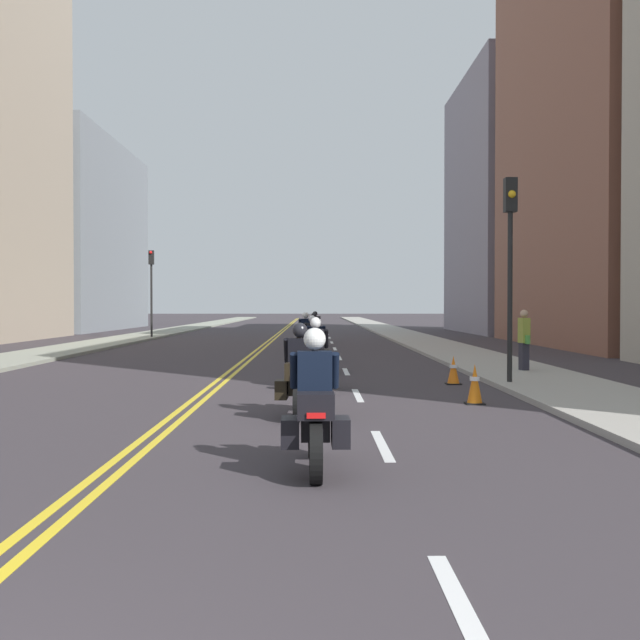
{
  "coord_description": "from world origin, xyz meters",
  "views": [
    {
      "loc": [
        2.34,
        -2.79,
        1.92
      ],
      "look_at": [
        2.57,
        24.89,
        1.41
      ],
      "focal_mm": 44.32,
      "sensor_mm": 36.0,
      "label": 1
    }
  ],
  "objects_px": {
    "motorcycle_5": "(306,335)",
    "pedestrian_0": "(524,341)",
    "traffic_light_far": "(151,278)",
    "motorcycle_3": "(316,349)",
    "motorcycle_6": "(314,332)",
    "motorcycle_7": "(315,329)",
    "motorcycle_2": "(316,360)",
    "motorcycle_1": "(300,378)",
    "motorcycle_0": "(315,415)",
    "traffic_cone_0": "(475,384)",
    "traffic_light_near": "(510,243)",
    "motorcycle_4": "(312,342)",
    "traffic_cone_1": "(453,370)"
  },
  "relations": [
    {
      "from": "motorcycle_4",
      "to": "traffic_light_far",
      "type": "distance_m",
      "value": 20.15
    },
    {
      "from": "motorcycle_1",
      "to": "traffic_cone_1",
      "type": "height_order",
      "value": "motorcycle_1"
    },
    {
      "from": "motorcycle_3",
      "to": "motorcycle_4",
      "type": "bearing_deg",
      "value": 91.0
    },
    {
      "from": "motorcycle_7",
      "to": "traffic_cone_1",
      "type": "xyz_separation_m",
      "value": [
        3.31,
        -22.56,
        -0.32
      ]
    },
    {
      "from": "traffic_cone_1",
      "to": "motorcycle_6",
      "type": "bearing_deg",
      "value": 100.59
    },
    {
      "from": "motorcycle_2",
      "to": "traffic_light_far",
      "type": "height_order",
      "value": "traffic_light_far"
    },
    {
      "from": "traffic_light_near",
      "to": "traffic_light_far",
      "type": "xyz_separation_m",
      "value": [
        -13.93,
        26.83,
        0.11
      ]
    },
    {
      "from": "motorcycle_0",
      "to": "motorcycle_4",
      "type": "height_order",
      "value": "motorcycle_0"
    },
    {
      "from": "motorcycle_7",
      "to": "traffic_light_far",
      "type": "height_order",
      "value": "traffic_light_far"
    },
    {
      "from": "motorcycle_4",
      "to": "traffic_light_far",
      "type": "xyz_separation_m",
      "value": [
        -9.26,
        17.67,
        2.86
      ]
    },
    {
      "from": "motorcycle_3",
      "to": "traffic_cone_1",
      "type": "relative_size",
      "value": 3.05
    },
    {
      "from": "motorcycle_4",
      "to": "traffic_cone_0",
      "type": "xyz_separation_m",
      "value": [
        3.19,
        -12.39,
        -0.24
      ]
    },
    {
      "from": "motorcycle_3",
      "to": "motorcycle_7",
      "type": "distance_m",
      "value": 18.62
    },
    {
      "from": "motorcycle_4",
      "to": "traffic_cone_1",
      "type": "xyz_separation_m",
      "value": [
        3.45,
        -8.56,
        -0.29
      ]
    },
    {
      "from": "motorcycle_0",
      "to": "traffic_cone_0",
      "type": "bearing_deg",
      "value": 62.37
    },
    {
      "from": "motorcycle_4",
      "to": "traffic_cone_1",
      "type": "relative_size",
      "value": 3.16
    },
    {
      "from": "motorcycle_0",
      "to": "motorcycle_7",
      "type": "xyz_separation_m",
      "value": [
        0.07,
        32.6,
        0.0
      ]
    },
    {
      "from": "motorcycle_5",
      "to": "pedestrian_0",
      "type": "distance_m",
      "value": 12.52
    },
    {
      "from": "motorcycle_7",
      "to": "traffic_cone_0",
      "type": "bearing_deg",
      "value": -86.35
    },
    {
      "from": "motorcycle_5",
      "to": "pedestrian_0",
      "type": "xyz_separation_m",
      "value": [
        6.19,
        -10.87,
        0.26
      ]
    },
    {
      "from": "motorcycle_3",
      "to": "motorcycle_6",
      "type": "height_order",
      "value": "motorcycle_6"
    },
    {
      "from": "motorcycle_7",
      "to": "traffic_light_far",
      "type": "xyz_separation_m",
      "value": [
        -9.4,
        3.67,
        2.83
      ]
    },
    {
      "from": "pedestrian_0",
      "to": "motorcycle_6",
      "type": "bearing_deg",
      "value": -167.91
    },
    {
      "from": "motorcycle_6",
      "to": "traffic_cone_1",
      "type": "relative_size",
      "value": 3.09
    },
    {
      "from": "motorcycle_2",
      "to": "traffic_cone_1",
      "type": "relative_size",
      "value": 3.1
    },
    {
      "from": "pedestrian_0",
      "to": "motorcycle_5",
      "type": "bearing_deg",
      "value": -159.11
    },
    {
      "from": "motorcycle_1",
      "to": "traffic_light_near",
      "type": "distance_m",
      "value": 7.43
    },
    {
      "from": "motorcycle_1",
      "to": "traffic_cone_1",
      "type": "distance_m",
      "value": 6.63
    },
    {
      "from": "motorcycle_3",
      "to": "motorcycle_5",
      "type": "height_order",
      "value": "motorcycle_5"
    },
    {
      "from": "traffic_light_far",
      "to": "motorcycle_2",
      "type": "bearing_deg",
      "value": -71.09
    },
    {
      "from": "traffic_light_near",
      "to": "traffic_cone_1",
      "type": "bearing_deg",
      "value": 153.85
    },
    {
      "from": "motorcycle_3",
      "to": "traffic_light_near",
      "type": "relative_size",
      "value": 0.43
    },
    {
      "from": "motorcycle_6",
      "to": "pedestrian_0",
      "type": "relative_size",
      "value": 1.19
    },
    {
      "from": "motorcycle_2",
      "to": "motorcycle_3",
      "type": "height_order",
      "value": "motorcycle_2"
    },
    {
      "from": "motorcycle_1",
      "to": "pedestrian_0",
      "type": "distance_m",
      "value": 10.3
    },
    {
      "from": "motorcycle_4",
      "to": "motorcycle_7",
      "type": "bearing_deg",
      "value": 92.12
    },
    {
      "from": "traffic_light_far",
      "to": "motorcycle_3",
      "type": "bearing_deg",
      "value": -67.19
    },
    {
      "from": "motorcycle_1",
      "to": "motorcycle_3",
      "type": "relative_size",
      "value": 1.05
    },
    {
      "from": "traffic_cone_1",
      "to": "motorcycle_0",
      "type": "bearing_deg",
      "value": -108.64
    },
    {
      "from": "traffic_light_near",
      "to": "traffic_light_far",
      "type": "bearing_deg",
      "value": 117.44
    },
    {
      "from": "motorcycle_6",
      "to": "motorcycle_7",
      "type": "bearing_deg",
      "value": 88.71
    },
    {
      "from": "motorcycle_1",
      "to": "traffic_light_near",
      "type": "xyz_separation_m",
      "value": [
        4.86,
        4.93,
        2.71
      ]
    },
    {
      "from": "pedestrian_0",
      "to": "motorcycle_1",
      "type": "bearing_deg",
      "value": -45.13
    },
    {
      "from": "motorcycle_6",
      "to": "traffic_light_far",
      "type": "xyz_separation_m",
      "value": [
        -9.33,
        8.14,
        2.83
      ]
    },
    {
      "from": "motorcycle_1",
      "to": "motorcycle_2",
      "type": "bearing_deg",
      "value": 89.01
    },
    {
      "from": "motorcycle_1",
      "to": "traffic_cone_0",
      "type": "height_order",
      "value": "motorcycle_1"
    },
    {
      "from": "motorcycle_2",
      "to": "motorcycle_4",
      "type": "height_order",
      "value": "motorcycle_2"
    },
    {
      "from": "motorcycle_2",
      "to": "pedestrian_0",
      "type": "bearing_deg",
      "value": 34.91
    },
    {
      "from": "motorcycle_1",
      "to": "motorcycle_3",
      "type": "xyz_separation_m",
      "value": [
        0.3,
        9.47,
        -0.03
      ]
    },
    {
      "from": "motorcycle_3",
      "to": "motorcycle_5",
      "type": "xyz_separation_m",
      "value": [
        -0.39,
        9.69,
        0.03
      ]
    }
  ]
}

